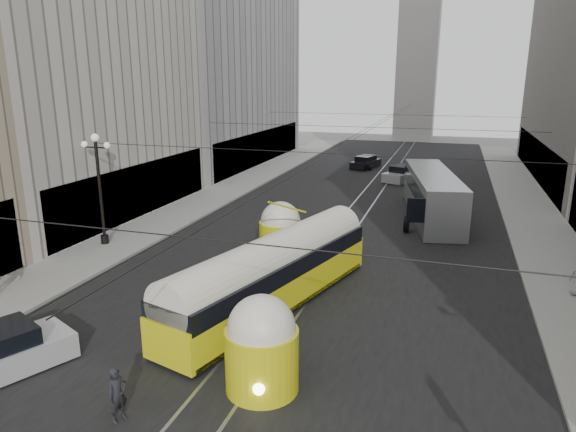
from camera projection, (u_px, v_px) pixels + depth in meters
The scene contains 14 objects.
road at pixel (362, 205), 39.58m from camera, with size 20.00×85.00×0.02m, color black.
sidewalk_left at pixel (237, 186), 46.32m from camera, with size 4.00×72.00×0.15m, color gray.
sidewalk_right at pixel (526, 205), 39.23m from camera, with size 4.00×72.00×0.15m, color gray.
rail_left at pixel (353, 204), 39.80m from camera, with size 0.12×85.00×0.04m, color gray.
rail_right at pixel (372, 206), 39.36m from camera, with size 0.12×85.00×0.04m, color gray.
building_left_far at pixel (210, 32), 56.01m from camera, with size 12.60×28.60×28.60m.
distant_tower at pixel (419, 41), 79.34m from camera, with size 6.00×6.00×31.36m.
lamppost_left_mid at pixel (99, 183), 29.00m from camera, with size 1.86×0.44×6.37m.
catenary at pixel (365, 129), 37.09m from camera, with size 25.00×72.00×0.23m.
streetcar at pixel (274, 272), 21.67m from camera, with size 5.64×14.16×3.19m.
city_bus at pixel (432, 193), 35.70m from camera, with size 4.90×12.82×3.17m.
sedan_white_far at pixel (404, 174), 48.59m from camera, with size 3.72×5.21×1.52m.
sedan_dark_far at pixel (366, 162), 55.66m from camera, with size 2.89×4.60×1.35m.
pedestrian_crossing_a at pixel (118, 395), 14.50m from camera, with size 0.60×0.40×1.66m, color black.
Camera 1 is at (6.29, -5.85, 9.49)m, focal length 32.00 mm.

